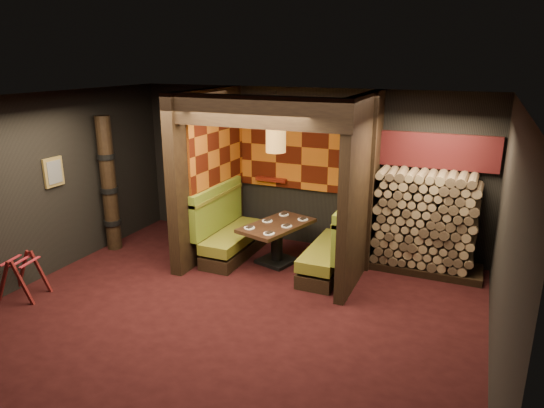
{
  "coord_description": "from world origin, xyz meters",
  "views": [
    {
      "loc": [
        2.88,
        -5.33,
        3.33
      ],
      "look_at": [
        0.0,
        1.3,
        1.15
      ],
      "focal_mm": 32.0,
      "sensor_mm": 36.0,
      "label": 1
    }
  ],
  "objects_px": {
    "luggage_rack": "(22,275)",
    "firewood_stack": "(430,223)",
    "pendant_lamp": "(276,138)",
    "booth_bench_left": "(229,233)",
    "totem_column": "(109,185)",
    "dining_table": "(277,237)",
    "booth_bench_right": "(334,250)"
  },
  "relations": [
    {
      "from": "booth_bench_left",
      "to": "totem_column",
      "type": "distance_m",
      "value": 2.3
    },
    {
      "from": "dining_table",
      "to": "luggage_rack",
      "type": "distance_m",
      "value": 3.88
    },
    {
      "from": "dining_table",
      "to": "totem_column",
      "type": "xyz_separation_m",
      "value": [
        -2.98,
        -0.57,
        0.73
      ]
    },
    {
      "from": "dining_table",
      "to": "pendant_lamp",
      "type": "xyz_separation_m",
      "value": [
        0.0,
        -0.05,
        1.67
      ]
    },
    {
      "from": "pendant_lamp",
      "to": "firewood_stack",
      "type": "distance_m",
      "value": 2.8
    },
    {
      "from": "luggage_rack",
      "to": "totem_column",
      "type": "height_order",
      "value": "totem_column"
    },
    {
      "from": "pendant_lamp",
      "to": "firewood_stack",
      "type": "bearing_deg",
      "value": 17.12
    },
    {
      "from": "booth_bench_right",
      "to": "pendant_lamp",
      "type": "distance_m",
      "value": 2.0
    },
    {
      "from": "pendant_lamp",
      "to": "luggage_rack",
      "type": "xyz_separation_m",
      "value": [
        -2.9,
        -2.53,
        -1.8
      ]
    },
    {
      "from": "pendant_lamp",
      "to": "dining_table",
      "type": "bearing_deg",
      "value": 90.0
    },
    {
      "from": "dining_table",
      "to": "luggage_rack",
      "type": "height_order",
      "value": "dining_table"
    },
    {
      "from": "booth_bench_right",
      "to": "firewood_stack",
      "type": "distance_m",
      "value": 1.58
    },
    {
      "from": "luggage_rack",
      "to": "firewood_stack",
      "type": "distance_m",
      "value": 6.2
    },
    {
      "from": "totem_column",
      "to": "luggage_rack",
      "type": "bearing_deg",
      "value": -87.72
    },
    {
      "from": "booth_bench_right",
      "to": "totem_column",
      "type": "xyz_separation_m",
      "value": [
        -3.98,
        -0.55,
        0.79
      ]
    },
    {
      "from": "booth_bench_right",
      "to": "firewood_stack",
      "type": "bearing_deg",
      "value": 27.35
    },
    {
      "from": "totem_column",
      "to": "booth_bench_right",
      "type": "bearing_deg",
      "value": 7.86
    },
    {
      "from": "luggage_rack",
      "to": "firewood_stack",
      "type": "relative_size",
      "value": 0.4
    },
    {
      "from": "pendant_lamp",
      "to": "firewood_stack",
      "type": "relative_size",
      "value": 0.55
    },
    {
      "from": "booth_bench_left",
      "to": "firewood_stack",
      "type": "distance_m",
      "value": 3.35
    },
    {
      "from": "booth_bench_left",
      "to": "pendant_lamp",
      "type": "distance_m",
      "value": 1.95
    },
    {
      "from": "booth_bench_right",
      "to": "dining_table",
      "type": "height_order",
      "value": "booth_bench_right"
    },
    {
      "from": "booth_bench_left",
      "to": "dining_table",
      "type": "xyz_separation_m",
      "value": [
        0.89,
        0.02,
        0.06
      ]
    },
    {
      "from": "dining_table",
      "to": "luggage_rack",
      "type": "bearing_deg",
      "value": -138.26
    },
    {
      "from": "booth_bench_left",
      "to": "luggage_rack",
      "type": "relative_size",
      "value": 2.3
    },
    {
      "from": "dining_table",
      "to": "booth_bench_right",
      "type": "bearing_deg",
      "value": -1.33
    },
    {
      "from": "dining_table",
      "to": "totem_column",
      "type": "height_order",
      "value": "totem_column"
    },
    {
      "from": "firewood_stack",
      "to": "luggage_rack",
      "type": "bearing_deg",
      "value": -148.19
    },
    {
      "from": "firewood_stack",
      "to": "dining_table",
      "type": "bearing_deg",
      "value": -164.0
    },
    {
      "from": "dining_table",
      "to": "booth_bench_left",
      "type": "bearing_deg",
      "value": -178.49
    },
    {
      "from": "totem_column",
      "to": "firewood_stack",
      "type": "distance_m",
      "value": 5.49
    },
    {
      "from": "pendant_lamp",
      "to": "totem_column",
      "type": "relative_size",
      "value": 0.39
    }
  ]
}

